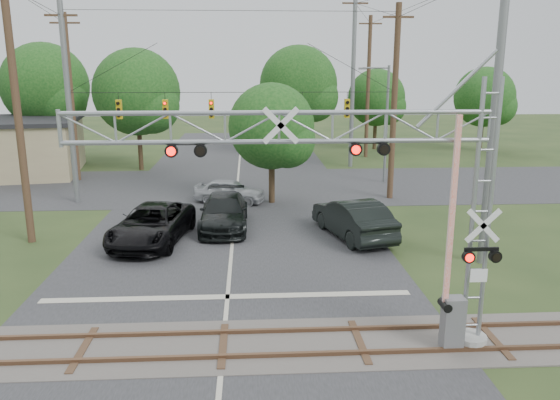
{
  "coord_description": "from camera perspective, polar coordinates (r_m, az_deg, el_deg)",
  "views": [
    {
      "loc": [
        0.83,
        -12.44,
        7.9
      ],
      "look_at": [
        1.97,
        7.5,
        3.03
      ],
      "focal_mm": 35.0,
      "sensor_mm": 36.0,
      "label": 1
    }
  ],
  "objects": [
    {
      "name": "car_dark",
      "position": [
        27.51,
        -5.86,
        -1.25
      ],
      "size": [
        2.37,
        5.73,
        1.66
      ],
      "primitive_type": "imported",
      "rotation": [
        0.0,
        0.0,
        -0.01
      ],
      "color": "black",
      "rests_on": "ground"
    },
    {
      "name": "road_main",
      "position": [
        23.8,
        -5.11,
        -5.7
      ],
      "size": [
        14.0,
        90.0,
        0.02
      ],
      "primitive_type": "cube",
      "color": "#2B2C2E",
      "rests_on": "ground"
    },
    {
      "name": "streetlight",
      "position": [
        38.41,
        10.86,
        8.38
      ],
      "size": [
        2.14,
        0.22,
        8.03
      ],
      "color": "slate",
      "rests_on": "ground"
    },
    {
      "name": "railroad_track",
      "position": [
        16.46,
        -5.96,
        -14.91
      ],
      "size": [
        90.0,
        3.2,
        0.17
      ],
      "color": "#544D49",
      "rests_on": "ground"
    },
    {
      "name": "suv_dark",
      "position": [
        26.11,
        7.64,
        -1.89
      ],
      "size": [
        3.4,
        5.97,
        1.86
      ],
      "primitive_type": "imported",
      "rotation": [
        0.0,
        0.0,
        3.41
      ],
      "color": "black",
      "rests_on": "ground"
    },
    {
      "name": "sedan_silver",
      "position": [
        32.67,
        -5.28,
        0.95
      ],
      "size": [
        4.5,
        2.74,
        1.43
      ],
      "primitive_type": "imported",
      "rotation": [
        0.0,
        0.0,
        1.31
      ],
      "color": "#A5A8AD",
      "rests_on": "ground"
    },
    {
      "name": "crossing_gantry",
      "position": [
        14.72,
        8.33,
        1.25
      ],
      "size": [
        11.71,
        0.98,
        7.66
      ],
      "color": "gray",
      "rests_on": "ground"
    },
    {
      "name": "treeline",
      "position": [
        47.65,
        -7.62,
        11.04
      ],
      "size": [
        55.48,
        26.7,
        9.92
      ],
      "color": "#3B2C1B",
      "rests_on": "ground"
    },
    {
      "name": "traffic_signal_span",
      "position": [
        32.51,
        -3.18,
        9.84
      ],
      "size": [
        19.34,
        0.36,
        11.5
      ],
      "color": "slate",
      "rests_on": "ground"
    },
    {
      "name": "pickup_black",
      "position": [
        25.82,
        -13.24,
        -2.49
      ],
      "size": [
        3.73,
        6.51,
        1.71
      ],
      "primitive_type": "imported",
      "rotation": [
        0.0,
        0.0,
        -0.15
      ],
      "color": "black",
      "rests_on": "ground"
    },
    {
      "name": "ground",
      "position": [
        14.76,
        -6.32,
        -18.74
      ],
      "size": [
        160.0,
        160.0,
        0.0
      ],
      "primitive_type": "plane",
      "color": "#273A1B",
      "rests_on": "ground"
    },
    {
      "name": "utility_poles",
      "position": [
        35.58,
        -0.86,
        11.05
      ],
      "size": [
        24.8,
        27.76,
        13.34
      ],
      "color": "#492E22",
      "rests_on": "ground"
    },
    {
      "name": "road_cross",
      "position": [
        37.29,
        -4.48,
        1.46
      ],
      "size": [
        90.0,
        12.0,
        0.02
      ],
      "primitive_type": "cube",
      "color": "#2B2C2E",
      "rests_on": "ground"
    }
  ]
}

